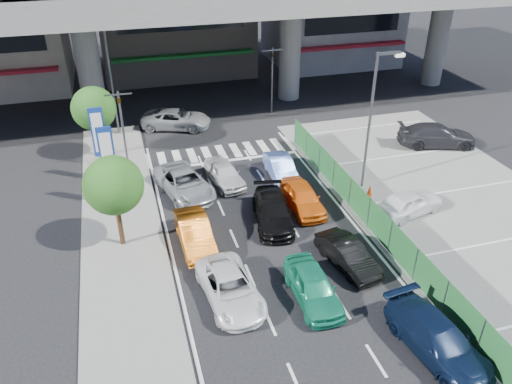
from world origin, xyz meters
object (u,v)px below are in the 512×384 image
object	(u,v)px
sedan_black_mid	(273,211)
crossing_wagon_silver	(176,119)
parked_sedan_dgrey	(437,135)
taxi_orange_right	(303,197)
street_lamp_left	(112,70)
signboard_near	(107,156)
tree_near	(114,186)
sedan_white_front_mid	(224,173)
signboard_far	(99,135)
sedan_white_mid_left	(230,288)
traffic_light_right	(272,64)
parked_sedan_white	(409,203)
street_lamp_right	(374,111)
kei_truck_front_right	(281,168)
traffic_light_left	(121,112)
hatch_black_mid_right	(348,255)
traffic_cone	(370,190)
minivan_navy_back	(438,339)
taxi_orange_left	(195,233)
tree_far	(94,109)
wagon_silver_front_left	(184,183)
taxi_teal_mid	(313,286)

from	to	relation	value
sedan_black_mid	crossing_wagon_silver	world-z (taller)	crossing_wagon_silver
parked_sedan_dgrey	taxi_orange_right	bearing A→B (deg)	130.28
street_lamp_left	signboard_near	world-z (taller)	street_lamp_left
tree_near	sedan_white_front_mid	bearing A→B (deg)	37.07
signboard_far	sedan_white_mid_left	distance (m)	13.40
street_lamp_left	sedan_white_mid_left	size ratio (longest dim) A/B	1.78
traffic_light_right	parked_sedan_white	distance (m)	16.94
street_lamp_right	street_lamp_left	xyz separation A→B (m)	(-13.50, 12.00, 0.00)
sedan_black_mid	parked_sedan_dgrey	xyz separation A→B (m)	(13.75, 5.88, 0.15)
parked_sedan_white	kei_truck_front_right	bearing A→B (deg)	27.03
traffic_light_left	street_lamp_right	distance (m)	14.68
parked_sedan_dgrey	sedan_black_mid	bearing A→B (deg)	130.28
hatch_black_mid_right	traffic_cone	xyz separation A→B (m)	(3.95, 5.42, -0.22)
street_lamp_right	tree_near	distance (m)	14.38
traffic_light_right	minivan_navy_back	bearing A→B (deg)	-93.62
taxi_orange_left	taxi_orange_right	distance (m)	6.52
taxi_orange_right	taxi_orange_left	bearing A→B (deg)	-164.72
parked_sedan_white	sedan_black_mid	bearing A→B (deg)	64.74
parked_sedan_white	parked_sedan_dgrey	bearing A→B (deg)	-56.66
crossing_wagon_silver	traffic_light_left	bearing A→B (deg)	166.46
taxi_orange_right	kei_truck_front_right	size ratio (longest dim) A/B	1.04
tree_far	traffic_light_right	bearing A→B (deg)	18.69
signboard_far	wagon_silver_front_left	xyz separation A→B (m)	(4.35, -2.80, -2.37)
taxi_teal_mid	taxi_orange_left	bearing A→B (deg)	128.60
signboard_far	taxi_teal_mid	bearing A→B (deg)	-58.33
street_lamp_right	hatch_black_mid_right	size ratio (longest dim) A/B	2.12
traffic_cone	tree_near	bearing A→B (deg)	-176.45
hatch_black_mid_right	minivan_navy_back	bearing A→B (deg)	-91.70
tree_near	parked_sedan_white	bearing A→B (deg)	-5.53
wagon_silver_front_left	kei_truck_front_right	size ratio (longest dim) A/B	1.27
traffic_light_left	wagon_silver_front_left	bearing A→B (deg)	-52.25
taxi_teal_mid	kei_truck_front_right	distance (m)	10.89
street_lamp_left	wagon_silver_front_left	world-z (taller)	street_lamp_left
signboard_near	minivan_navy_back	distance (m)	18.22
signboard_far	sedan_black_mid	distance (m)	11.21
street_lamp_left	crossing_wagon_silver	bearing A→B (deg)	-0.13
sedan_black_mid	parked_sedan_white	size ratio (longest dim) A/B	1.13
crossing_wagon_silver	taxi_orange_left	bearing A→B (deg)	-165.19
minivan_navy_back	parked_sedan_white	world-z (taller)	parked_sedan_white
sedan_white_front_mid	parked_sedan_white	distance (m)	10.69
traffic_light_left	hatch_black_mid_right	size ratio (longest dim) A/B	1.38
signboard_far	taxi_orange_right	bearing A→B (deg)	-31.13
street_lamp_left	parked_sedan_white	distance (m)	21.44
taxi_orange_right	parked_sedan_dgrey	bearing A→B (deg)	23.19
kei_truck_front_right	parked_sedan_white	bearing A→B (deg)	-45.61
minivan_navy_back	crossing_wagon_silver	size ratio (longest dim) A/B	0.94
minivan_navy_back	traffic_cone	bearing A→B (deg)	67.08
parked_sedan_white	street_lamp_right	bearing A→B (deg)	-1.54
traffic_light_left	wagon_silver_front_left	xyz separation A→B (m)	(2.95, -3.81, -3.25)
street_lamp_left	taxi_orange_left	xyz separation A→B (m)	(2.77, -14.96, -4.08)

